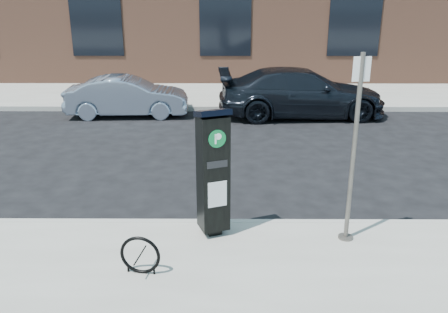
{
  "coord_description": "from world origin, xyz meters",
  "views": [
    {
      "loc": [
        0.06,
        -6.99,
        3.73
      ],
      "look_at": [
        0.02,
        0.5,
        1.09
      ],
      "focal_mm": 38.0,
      "sensor_mm": 36.0,
      "label": 1
    }
  ],
  "objects_px": {
    "car_silver": "(127,96)",
    "car_dark": "(301,93)",
    "parking_kiosk": "(213,171)",
    "bike_rack": "(140,255)",
    "sign_pole": "(354,152)"
  },
  "relations": [
    {
      "from": "parking_kiosk",
      "to": "bike_rack",
      "type": "xyz_separation_m",
      "value": [
        -0.94,
        -1.11,
        -0.76
      ]
    },
    {
      "from": "car_dark",
      "to": "sign_pole",
      "type": "bearing_deg",
      "value": 173.73
    },
    {
      "from": "parking_kiosk",
      "to": "bike_rack",
      "type": "height_order",
      "value": "parking_kiosk"
    },
    {
      "from": "sign_pole",
      "to": "parking_kiosk",
      "type": "bearing_deg",
      "value": 167.49
    },
    {
      "from": "parking_kiosk",
      "to": "car_silver",
      "type": "bearing_deg",
      "value": 89.04
    },
    {
      "from": "parking_kiosk",
      "to": "bike_rack",
      "type": "bearing_deg",
      "value": -151.36
    },
    {
      "from": "sign_pole",
      "to": "bike_rack",
      "type": "distance_m",
      "value": 3.3
    },
    {
      "from": "sign_pole",
      "to": "bike_rack",
      "type": "bearing_deg",
      "value": -170.19
    },
    {
      "from": "bike_rack",
      "to": "parking_kiosk",
      "type": "bearing_deg",
      "value": 58.71
    },
    {
      "from": "car_dark",
      "to": "parking_kiosk",
      "type": "bearing_deg",
      "value": 159.45
    },
    {
      "from": "car_silver",
      "to": "car_dark",
      "type": "relative_size",
      "value": 0.73
    },
    {
      "from": "sign_pole",
      "to": "bike_rack",
      "type": "height_order",
      "value": "sign_pole"
    },
    {
      "from": "bike_rack",
      "to": "car_silver",
      "type": "relative_size",
      "value": 0.15
    },
    {
      "from": "sign_pole",
      "to": "bike_rack",
      "type": "xyz_separation_m",
      "value": [
        -2.96,
        -0.95,
        -1.12
      ]
    },
    {
      "from": "parking_kiosk",
      "to": "bike_rack",
      "type": "relative_size",
      "value": 3.64
    }
  ]
}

